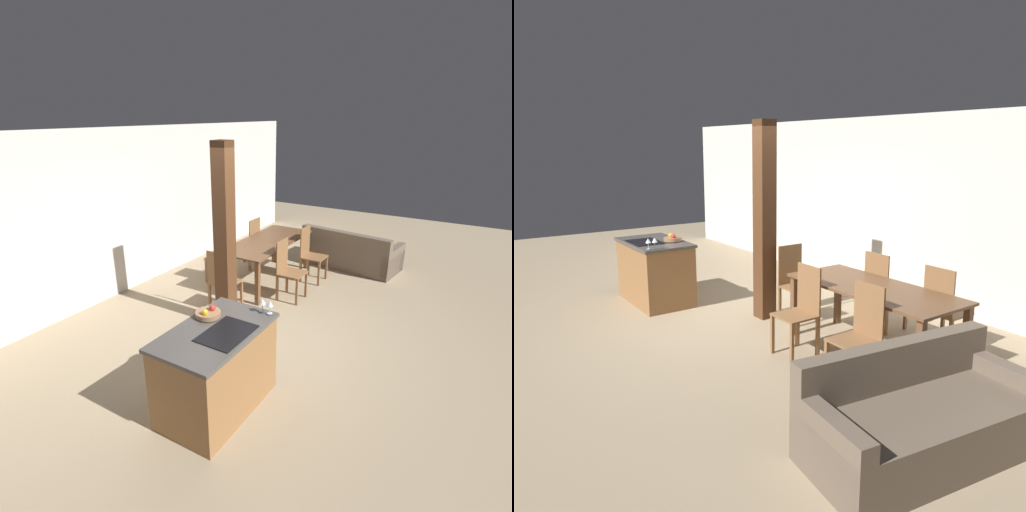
# 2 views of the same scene
# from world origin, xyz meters

# --- Properties ---
(ground_plane) EXTENTS (16.00, 16.00, 0.00)m
(ground_plane) POSITION_xyz_m (0.00, 0.00, 0.00)
(ground_plane) COLOR #9E896B
(wall_back) EXTENTS (11.20, 0.08, 2.70)m
(wall_back) POSITION_xyz_m (0.00, 2.63, 1.35)
(wall_back) COLOR silver
(wall_back) RESTS_ON ground_plane
(kitchen_island) EXTENTS (1.26, 0.76, 0.92)m
(kitchen_island) POSITION_xyz_m (-1.33, -0.50, 0.46)
(kitchen_island) COLOR olive
(kitchen_island) RESTS_ON ground_plane
(fruit_bowl) EXTENTS (0.26, 0.26, 0.11)m
(fruit_bowl) POSITION_xyz_m (-1.16, -0.28, 0.95)
(fruit_bowl) COLOR #99704C
(fruit_bowl) RESTS_ON kitchen_island
(wine_glass_near) EXTENTS (0.07, 0.07, 0.15)m
(wine_glass_near) POSITION_xyz_m (-0.78, -0.80, 1.03)
(wine_glass_near) COLOR silver
(wine_glass_near) RESTS_ON kitchen_island
(wine_glass_middle) EXTENTS (0.07, 0.07, 0.15)m
(wine_glass_middle) POSITION_xyz_m (-0.78, -0.71, 1.03)
(wine_glass_middle) COLOR silver
(wine_glass_middle) RESTS_ON kitchen_island
(dining_table) EXTENTS (1.99, 0.84, 0.77)m
(dining_table) POSITION_xyz_m (1.83, 0.71, 0.67)
(dining_table) COLOR brown
(dining_table) RESTS_ON ground_plane
(dining_chair_near_left) EXTENTS (0.40, 0.40, 0.99)m
(dining_chair_near_left) POSITION_xyz_m (1.38, 0.06, 0.51)
(dining_chair_near_left) COLOR brown
(dining_chair_near_left) RESTS_ON ground_plane
(dining_chair_near_right) EXTENTS (0.40, 0.40, 0.99)m
(dining_chair_near_right) POSITION_xyz_m (2.28, 0.06, 0.51)
(dining_chair_near_right) COLOR brown
(dining_chair_near_right) RESTS_ON ground_plane
(dining_chair_far_left) EXTENTS (0.40, 0.40, 0.99)m
(dining_chair_far_left) POSITION_xyz_m (1.38, 1.35, 0.51)
(dining_chair_far_left) COLOR brown
(dining_chair_far_left) RESTS_ON ground_plane
(dining_chair_far_right) EXTENTS (0.40, 0.40, 0.99)m
(dining_chair_far_right) POSITION_xyz_m (2.28, 1.35, 0.51)
(dining_chair_far_right) COLOR brown
(dining_chair_far_right) RESTS_ON ground_plane
(dining_chair_head_end) EXTENTS (0.40, 0.40, 0.99)m
(dining_chair_head_end) POSITION_xyz_m (0.45, 0.71, 0.51)
(dining_chair_head_end) COLOR brown
(dining_chair_head_end) RESTS_ON ground_plane
(couch) EXTENTS (1.08, 1.92, 0.77)m
(couch) POSITION_xyz_m (3.33, -0.35, 0.26)
(couch) COLOR brown
(couch) RESTS_ON ground_plane
(timber_post) EXTENTS (0.22, 0.22, 2.58)m
(timber_post) POSITION_xyz_m (0.15, 0.43, 1.29)
(timber_post) COLOR #4C2D19
(timber_post) RESTS_ON ground_plane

